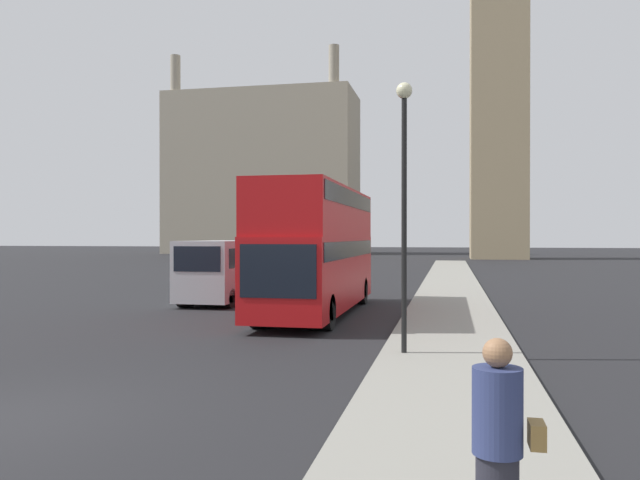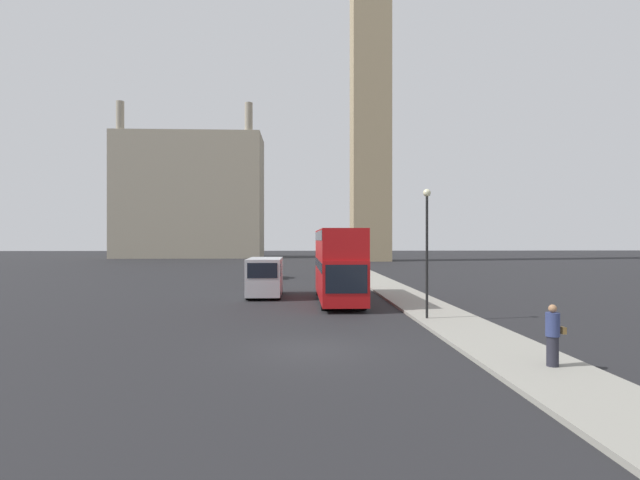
{
  "view_description": "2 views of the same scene",
  "coord_description": "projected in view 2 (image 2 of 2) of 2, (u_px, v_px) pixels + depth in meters",
  "views": [
    {
      "loc": [
        6.54,
        -8.28,
        2.75
      ],
      "look_at": [
        2.23,
        12.31,
        2.62
      ],
      "focal_mm": 35.0,
      "sensor_mm": 36.0,
      "label": 1
    },
    {
      "loc": [
        -0.44,
        -17.29,
        3.83
      ],
      "look_at": [
        1.17,
        20.65,
        3.78
      ],
      "focal_mm": 28.0,
      "sensor_mm": 36.0,
      "label": 2
    }
  ],
  "objects": [
    {
      "name": "building_block_distant",
      "position": [
        191.0,
        197.0,
        104.75
      ],
      "size": [
        29.83,
        13.03,
        31.2
      ],
      "color": "#9E937F",
      "rests_on": "ground_plane"
    },
    {
      "name": "sidewalk_strip",
      "position": [
        497.0,
        346.0,
        17.57
      ],
      "size": [
        3.11,
        120.0,
        0.15
      ],
      "color": "gray",
      "rests_on": "ground_plane"
    },
    {
      "name": "street_lamp",
      "position": [
        427.0,
        234.0,
        23.23
      ],
      "size": [
        0.36,
        0.36,
        6.03
      ],
      "color": "black",
      "rests_on": "sidewalk_strip"
    },
    {
      "name": "red_double_decker_bus",
      "position": [
        338.0,
        262.0,
        30.52
      ],
      "size": [
        2.48,
        10.44,
        4.42
      ],
      "color": "#B71114",
      "rests_on": "ground_plane"
    },
    {
      "name": "parked_sedan",
      "position": [
        271.0,
        271.0,
        49.08
      ],
      "size": [
        1.76,
        4.4,
        1.63
      ],
      "color": "#99999E",
      "rests_on": "ground_plane"
    },
    {
      "name": "clock_tower",
      "position": [
        370.0,
        44.0,
        88.68
      ],
      "size": [
        7.19,
        7.36,
        75.5
      ],
      "color": "tan",
      "rests_on": "ground_plane"
    },
    {
      "name": "pedestrian",
      "position": [
        553.0,
        335.0,
        14.44
      ],
      "size": [
        0.56,
        0.4,
        1.79
      ],
      "color": "#23232D",
      "rests_on": "sidewalk_strip"
    },
    {
      "name": "ground_plane",
      "position": [
        312.0,
        350.0,
        17.29
      ],
      "size": [
        300.0,
        300.0,
        0.0
      ],
      "primitive_type": "plane",
      "color": "black"
    },
    {
      "name": "white_van",
      "position": [
        265.0,
        276.0,
        33.13
      ],
      "size": [
        2.21,
        5.27,
        2.57
      ],
      "color": "#B2B7BC",
      "rests_on": "ground_plane"
    }
  ]
}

